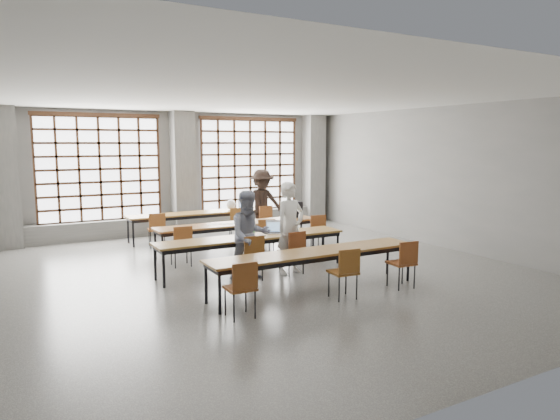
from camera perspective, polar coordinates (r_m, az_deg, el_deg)
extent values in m
plane|color=#50504E|center=(10.21, -1.50, -7.11)|extent=(11.00, 11.00, 0.00)
plane|color=silver|center=(9.91, -1.58, 12.86)|extent=(11.00, 11.00, 0.00)
plane|color=slate|center=(14.99, -11.37, 4.26)|extent=(10.00, 0.00, 10.00)
plane|color=slate|center=(5.68, 25.20, -1.75)|extent=(10.00, 0.00, 10.00)
plane|color=slate|center=(13.00, 18.42, 3.52)|extent=(0.00, 11.00, 11.00)
cube|color=#575755|center=(13.99, -28.85, 3.23)|extent=(0.60, 0.55, 3.50)
cube|color=#575755|center=(14.72, -11.04, 4.21)|extent=(0.60, 0.55, 3.50)
cube|color=#575755|center=(16.68, 3.86, 4.73)|extent=(0.60, 0.55, 3.50)
cube|color=white|center=(14.43, -19.92, 4.42)|extent=(3.20, 0.02, 2.80)
cube|color=black|center=(14.35, -19.87, 4.41)|extent=(3.20, 0.05, 2.80)
cube|color=black|center=(14.49, -19.61, -1.32)|extent=(3.32, 0.07, 0.10)
cube|color=black|center=(14.35, -20.14, 10.20)|extent=(3.32, 0.07, 0.10)
cube|color=white|center=(15.79, -3.55, 5.11)|extent=(3.20, 0.02, 2.80)
cube|color=black|center=(15.72, -3.42, 5.10)|extent=(3.20, 0.05, 2.80)
cube|color=black|center=(15.85, -3.38, -0.14)|extent=(3.32, 0.07, 0.10)
cube|color=black|center=(15.72, -3.46, 10.39)|extent=(3.32, 0.07, 0.10)
cube|color=#575755|center=(14.96, -10.99, -1.52)|extent=(9.80, 0.35, 0.50)
cube|color=brown|center=(13.80, -8.96, -0.31)|extent=(4.00, 0.70, 0.04)
cube|color=black|center=(13.81, -8.95, -0.55)|extent=(3.90, 0.64, 0.08)
cylinder|color=black|center=(13.05, -16.42, -2.61)|extent=(0.05, 0.05, 0.69)
cylinder|color=black|center=(13.60, -16.96, -2.22)|extent=(0.05, 0.05, 0.69)
cylinder|color=black|center=(14.36, -1.32, -1.37)|extent=(0.05, 0.05, 0.69)
cylinder|color=black|center=(14.87, -2.36, -1.06)|extent=(0.05, 0.05, 0.69)
cube|color=brown|center=(11.85, -4.75, -1.55)|extent=(4.00, 0.70, 0.04)
cube|color=black|center=(11.86, -4.75, -1.83)|extent=(3.90, 0.64, 0.08)
cylinder|color=black|center=(11.00, -13.26, -4.38)|extent=(0.05, 0.05, 0.69)
cylinder|color=black|center=(11.55, -14.06, -3.84)|extent=(0.05, 0.05, 0.69)
cylinder|color=black|center=(12.58, 3.82, -2.69)|extent=(0.05, 0.05, 0.69)
cylinder|color=black|center=(13.06, 2.43, -2.29)|extent=(0.05, 0.05, 0.69)
cube|color=brown|center=(10.15, -3.19, -3.10)|extent=(4.00, 0.70, 0.04)
cube|color=black|center=(10.16, -3.18, -3.43)|extent=(3.90, 0.64, 0.08)
cylinder|color=black|center=(9.29, -13.14, -6.61)|extent=(0.05, 0.05, 0.69)
cylinder|color=black|center=(9.83, -14.09, -5.85)|extent=(0.05, 0.05, 0.69)
cylinder|color=black|center=(10.94, 6.60, -4.29)|extent=(0.05, 0.05, 0.69)
cylinder|color=black|center=(11.41, 4.90, -3.78)|extent=(0.05, 0.05, 0.69)
cube|color=brown|center=(8.78, 4.03, -4.82)|extent=(4.00, 0.70, 0.04)
cube|color=black|center=(8.79, 4.03, -5.20)|extent=(3.90, 0.64, 0.08)
cylinder|color=black|center=(7.75, -6.91, -9.34)|extent=(0.05, 0.05, 0.69)
cylinder|color=black|center=(8.27, -8.45, -8.27)|extent=(0.05, 0.05, 0.69)
cylinder|color=black|center=(9.81, 14.44, -5.89)|extent=(0.05, 0.05, 0.69)
cylinder|color=black|center=(10.22, 12.19, -5.27)|extent=(0.05, 0.05, 0.69)
cube|color=brown|center=(12.90, -13.93, -2.16)|extent=(0.48, 0.48, 0.04)
cube|color=brown|center=(12.67, -13.85, -1.29)|extent=(0.40, 0.09, 0.40)
cylinder|color=black|center=(12.94, -13.89, -3.15)|extent=(0.02, 0.02, 0.45)
cube|color=brown|center=(13.63, -4.98, -1.44)|extent=(0.52, 0.52, 0.04)
cube|color=brown|center=(13.40, -4.86, -0.60)|extent=(0.39, 0.14, 0.40)
cylinder|color=black|center=(13.67, -4.96, -2.37)|extent=(0.02, 0.02, 0.45)
cube|color=brown|center=(13.97, -1.98, -1.19)|extent=(0.43, 0.43, 0.04)
cube|color=brown|center=(13.76, -1.62, -0.36)|extent=(0.40, 0.04, 0.40)
cylinder|color=black|center=(14.01, -1.98, -2.10)|extent=(0.02, 0.02, 0.45)
cube|color=brown|center=(10.83, -11.26, -3.95)|extent=(0.44, 0.44, 0.04)
cube|color=brown|center=(10.59, -11.02, -2.94)|extent=(0.40, 0.05, 0.40)
cylinder|color=black|center=(10.88, -11.23, -5.11)|extent=(0.02, 0.02, 0.45)
cube|color=brown|center=(11.58, -1.80, -3.05)|extent=(0.49, 0.49, 0.04)
cube|color=brown|center=(11.35, -1.53, -2.09)|extent=(0.40, 0.11, 0.40)
cylinder|color=black|center=(11.63, -1.80, -4.14)|extent=(0.02, 0.02, 0.45)
cube|color=maroon|center=(12.28, 4.01, -2.45)|extent=(0.49, 0.49, 0.04)
cube|color=maroon|center=(12.06, 4.39, -1.53)|extent=(0.40, 0.10, 0.40)
cylinder|color=black|center=(12.32, 4.00, -3.48)|extent=(0.02, 0.02, 0.45)
cube|color=brown|center=(9.59, -3.34, -5.33)|extent=(0.46, 0.46, 0.04)
cube|color=brown|center=(9.35, -2.94, -4.21)|extent=(0.40, 0.07, 0.40)
cylinder|color=black|center=(9.64, -3.33, -6.63)|extent=(0.02, 0.02, 0.45)
cube|color=brown|center=(10.00, 1.32, -4.77)|extent=(0.45, 0.45, 0.04)
cube|color=brown|center=(9.79, 1.98, -3.67)|extent=(0.40, 0.05, 0.40)
cylinder|color=black|center=(10.05, 1.31, -6.02)|extent=(0.02, 0.02, 0.45)
cube|color=brown|center=(7.58, -4.61, -8.88)|extent=(0.43, 0.43, 0.04)
cube|color=brown|center=(7.34, -4.01, -7.56)|extent=(0.40, 0.04, 0.40)
cylinder|color=black|center=(7.64, -4.59, -10.50)|extent=(0.02, 0.02, 0.45)
cube|color=brown|center=(8.51, 7.20, -7.06)|extent=(0.46, 0.46, 0.04)
cube|color=brown|center=(8.29, 7.94, -5.83)|extent=(0.40, 0.06, 0.40)
cylinder|color=black|center=(8.57, 7.17, -8.51)|extent=(0.02, 0.02, 0.45)
cube|color=brown|center=(9.32, 13.68, -5.92)|extent=(0.45, 0.45, 0.04)
cube|color=brown|center=(9.12, 14.51, -4.77)|extent=(0.40, 0.06, 0.40)
cylinder|color=black|center=(9.37, 13.64, -7.26)|extent=(0.02, 0.02, 0.45)
imported|color=silver|center=(9.95, 1.18, -2.07)|extent=(0.74, 0.56, 1.84)
imported|color=navy|center=(9.55, -3.49, -2.90)|extent=(0.91, 0.75, 1.71)
imported|color=black|center=(13.95, -2.09, 0.81)|extent=(1.33, 0.94, 1.88)
cube|color=#B4B4B9|center=(10.43, -0.59, -2.62)|extent=(0.44, 0.39, 0.02)
cube|color=black|center=(10.42, -0.59, -2.57)|extent=(0.35, 0.29, 0.00)
cube|color=#B4B4B9|center=(10.55, -0.63, -1.85)|extent=(0.35, 0.22, 0.26)
cube|color=#8BBDF1|center=(10.54, -0.63, -1.99)|extent=(0.30, 0.18, 0.21)
cube|color=#B1B1B6|center=(14.36, -3.97, 0.20)|extent=(0.41, 0.33, 0.02)
cube|color=black|center=(14.34, -3.96, 0.24)|extent=(0.33, 0.24, 0.00)
cube|color=#B1B1B6|center=(14.48, -4.10, 0.74)|extent=(0.37, 0.14, 0.26)
cube|color=#93B5FF|center=(14.47, -4.09, 0.64)|extent=(0.31, 0.11, 0.21)
ellipsoid|color=silver|center=(10.56, 1.50, -2.44)|extent=(0.11, 0.10, 0.04)
cube|color=#307C28|center=(10.18, -3.64, -2.69)|extent=(0.25, 0.10, 0.09)
cube|color=black|center=(10.13, -2.02, -2.95)|extent=(0.14, 0.10, 0.01)
cube|color=white|center=(11.66, -7.54, -1.63)|extent=(0.33, 0.27, 0.00)
cube|color=white|center=(11.69, -5.99, -1.59)|extent=(0.36, 0.33, 0.00)
cube|color=silver|center=(11.89, -4.31, -1.41)|extent=(0.32, 0.24, 0.00)
cube|color=black|center=(12.60, 1.78, 0.04)|extent=(0.35, 0.25, 0.40)
ellipsoid|color=white|center=(14.16, -5.62, 0.62)|extent=(0.31, 0.28, 0.29)
cube|color=#9F2A13|center=(7.56, -4.61, -8.52)|extent=(0.21, 0.13, 0.06)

